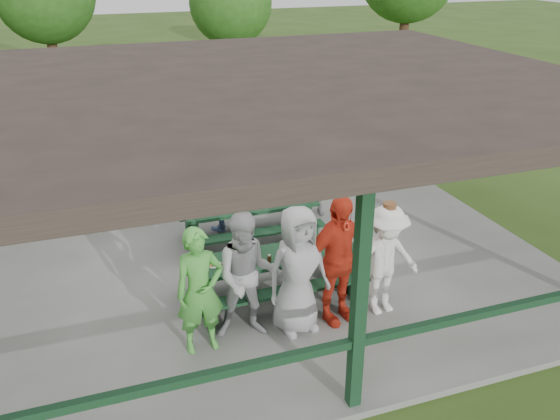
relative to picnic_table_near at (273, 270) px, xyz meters
name	(u,v)px	position (x,y,z in m)	size (l,w,h in m)	color
ground	(259,265)	(0.14, 1.20, -0.58)	(90.00, 90.00, 0.00)	#2C4916
concrete_slab	(259,263)	(0.14, 1.20, -0.53)	(10.00, 8.00, 0.10)	slate
pavilion_structure	(256,89)	(0.14, 1.20, 2.59)	(10.60, 8.60, 3.24)	black
picnic_table_near	(273,270)	(0.00, 0.00, 0.00)	(2.70, 1.39, 0.75)	black
picnic_table_far	(250,218)	(0.22, 2.00, -0.01)	(2.50, 1.39, 0.75)	black
table_setting	(276,252)	(0.05, 0.03, 0.31)	(2.22, 0.45, 0.10)	white
contestant_green	(200,291)	(-1.35, -0.91, 0.43)	(0.66, 0.44, 1.82)	green
contestant_grey_left	(248,276)	(-0.65, -0.81, 0.47)	(0.92, 0.71, 1.89)	#98989B
contestant_grey_mid	(298,270)	(0.05, -0.92, 0.49)	(0.94, 0.61, 1.93)	#98989B
contestant_red	(337,260)	(0.68, -0.88, 0.52)	(1.17, 0.49, 1.99)	red
contestant_white_fedora	(385,260)	(1.44, -0.92, 0.40)	(1.17, 0.72, 1.80)	white
spectator_lblue	(226,189)	(-0.04, 2.71, 0.34)	(1.52, 0.48, 1.63)	#99B2ED
spectator_blue	(152,184)	(-1.35, 3.50, 0.33)	(0.59, 0.39, 1.61)	#426CAD
spectator_grey	(306,177)	(1.63, 2.72, 0.38)	(0.83, 0.65, 1.71)	gray
pickup_truck	(246,111)	(2.21, 8.93, 0.17)	(2.47, 5.35, 1.49)	silver
farm_trailer	(82,132)	(-2.48, 8.56, 0.10)	(3.92, 2.20, 1.36)	navy
tree_mid	(231,4)	(3.44, 14.89, 2.68)	(3.09, 3.09, 4.82)	#352015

